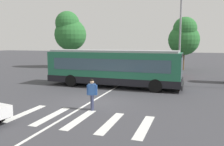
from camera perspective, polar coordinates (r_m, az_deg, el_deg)
name	(u,v)px	position (r m, az deg, el deg)	size (l,w,h in m)	color
ground_plane	(94,102)	(14.78, -4.52, -7.02)	(160.00, 160.00, 0.00)	#3D3D42
city_transit_bus	(113,68)	(19.56, 0.27, 1.27)	(11.31, 2.76, 3.06)	black
pedestrian_crossing_street	(92,93)	(12.83, -4.87, -4.80)	(0.56, 0.36, 1.72)	#333856
parked_car_white	(80,67)	(29.06, -7.72, 1.58)	(2.31, 4.67, 1.35)	black
parked_car_silver	(102,67)	(28.56, -2.35, 1.54)	(2.27, 4.66, 1.35)	black
parked_car_charcoal	(124,68)	(27.51, 2.99, 1.31)	(2.30, 4.67, 1.35)	black
parked_car_teal	(148,68)	(26.92, 8.71, 1.10)	(2.24, 4.65, 1.35)	black
parked_car_red	(171,70)	(26.33, 14.25, 0.82)	(2.34, 4.68, 1.35)	black
twin_arm_street_lamp	(181,17)	(26.29, 16.40, 12.92)	(4.87, 0.32, 10.47)	#939399
background_tree_left	(70,31)	(35.43, -10.29, 9.94)	(4.65, 4.65, 8.23)	brown
background_tree_right	(184,37)	(32.82, 17.15, 8.46)	(4.10, 4.10, 7.04)	brown
crosswalk_painted_stripes	(80,119)	(11.62, -7.89, -11.09)	(6.77, 3.09, 0.01)	silver
lane_center_line	(103,95)	(16.63, -2.23, -5.36)	(0.16, 24.00, 0.01)	silver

